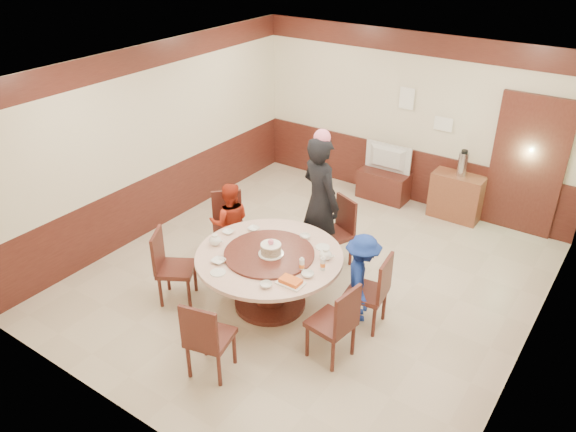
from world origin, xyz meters
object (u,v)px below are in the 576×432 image
Objects in this scene: tv_stand at (384,185)px; person_blue at (362,278)px; shrimp_platter at (291,282)px; person_red at (230,222)px; banquet_table at (269,269)px; side_cabinet at (456,196)px; person_standing at (320,202)px; birthday_cake at (271,249)px; television at (386,159)px; thermos at (463,164)px.

person_blue is at bearing -68.80° from tv_stand.
person_blue reaches higher than shrimp_platter.
person_red is at bearing 151.14° from shrimp_platter.
banquet_table reaches higher than side_cabinet.
side_cabinet is (2.18, 3.01, -0.22)m from person_red.
person_standing is at bearing 171.21° from person_red.
person_red reaches higher than birthday_cake.
birthday_cake is 3.61m from tv_stand.
banquet_table is at bearing -87.36° from tv_stand.
person_blue reaches higher than television.
tv_stand is at bearing 180.00° from television.
person_standing is 4.96× the size of thermos.
person_red reaches higher than television.
banquet_table is at bearing 147.63° from shrimp_platter.
thermos is (1.14, 2.36, -0.00)m from person_standing.
person_blue reaches higher than banquet_table.
thermos is (1.11, 3.57, 0.41)m from banquet_table.
birthday_cake is 0.37× the size of television.
birthday_cake is at bearing -86.72° from tv_stand.
tv_stand is at bearing -178.63° from side_cabinet.
person_blue is at bearing 24.20° from birthday_cake.
person_red reaches higher than person_blue.
television is at bearing 100.48° from shrimp_platter.
thermos is (0.55, 3.92, 0.16)m from shrimp_platter.
shrimp_platter is (0.56, -0.35, 0.24)m from banquet_table.
side_cabinet is at bearing -166.33° from person_red.
shrimp_platter reaches higher than tv_stand.
tv_stand is 1.45m from thermos.
shrimp_platter is 0.35× the size of tv_stand.
tv_stand is 1.26m from side_cabinet.
person_red reaches higher than shrimp_platter.
person_red reaches higher than side_cabinet.
birthday_cake is at bearing 146.90° from shrimp_platter.
side_cabinet is at bearing 180.00° from thermos.
person_red is 3.75m from thermos.
side_cabinet is (1.26, 0.03, 0.12)m from tv_stand.
shrimp_platter is at bearing 132.83° from person_standing.
person_red is at bearing 53.89° from person_standing.
person_red is 3.93× the size of shrimp_platter.
banquet_table is 2.20× the size of television.
person_standing is at bearing -115.77° from thermos.
tv_stand is 0.48m from television.
person_standing is 1.37m from person_blue.
television is 1.31m from side_cabinet.
television is at bearing 92.64° from banquet_table.
person_blue reaches higher than side_cabinet.
banquet_table is 0.95× the size of person_standing.
person_blue is 3.14m from side_cabinet.
television is 1.29m from thermos.
shrimp_platter is at bearing -33.10° from birthday_cake.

